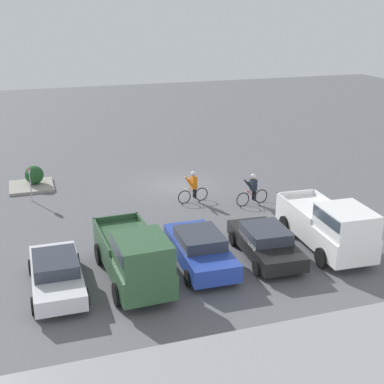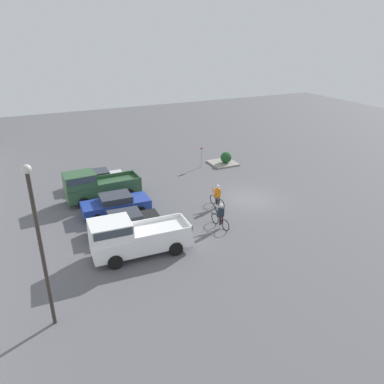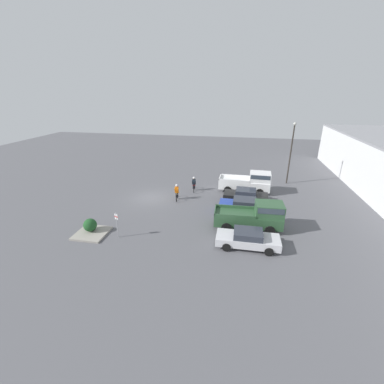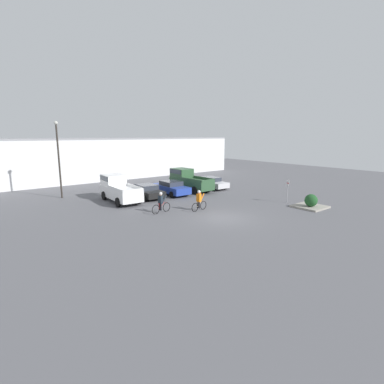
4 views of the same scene
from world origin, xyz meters
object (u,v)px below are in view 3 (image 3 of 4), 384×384
(cyclist_0, at_px, (177,192))
(lamppost, at_px, (291,149))
(fire_lane_sign, at_px, (117,223))
(shrub, at_px, (90,225))
(cyclist_1, at_px, (194,184))
(sedan_0, at_px, (246,195))
(sedan_1, at_px, (244,206))
(sedan_2, at_px, (248,239))
(pickup_truck_1, at_px, (255,215))
(pickup_truck_0, at_px, (249,182))

(cyclist_0, height_order, lamppost, lamppost)
(fire_lane_sign, relative_size, shrub, 2.01)
(cyclist_1, xyz_separation_m, fire_lane_sign, (10.93, -4.04, 0.44))
(sedan_0, distance_m, sedan_1, 2.80)
(sedan_1, relative_size, sedan_2, 1.02)
(pickup_truck_1, distance_m, fire_lane_sign, 10.96)
(sedan_0, bearing_deg, pickup_truck_1, 6.62)
(pickup_truck_1, bearing_deg, cyclist_0, -121.72)
(cyclist_0, bearing_deg, pickup_truck_0, 115.79)
(sedan_0, distance_m, fire_lane_sign, 13.26)
(cyclist_0, xyz_separation_m, lamppost, (-7.39, 12.11, 3.41))
(sedan_1, relative_size, pickup_truck_1, 0.85)
(cyclist_1, bearing_deg, pickup_truck_0, 97.26)
(shrub, bearing_deg, pickup_truck_1, 103.41)
(fire_lane_sign, height_order, shrub, fire_lane_sign)
(lamppost, relative_size, shrub, 6.98)
(pickup_truck_0, relative_size, lamppost, 0.77)
(sedan_0, bearing_deg, lamppost, 142.45)
(fire_lane_sign, xyz_separation_m, lamppost, (-15.50, 14.84, 2.98))
(cyclist_0, bearing_deg, shrub, -33.64)
(cyclist_1, bearing_deg, shrub, -31.49)
(cyclist_1, bearing_deg, fire_lane_sign, -20.27)
(sedan_2, xyz_separation_m, lamppost, (-14.97, 4.97, 3.60))
(pickup_truck_0, xyz_separation_m, lamppost, (-3.79, 4.68, 3.07))
(cyclist_0, bearing_deg, sedan_2, 43.28)
(pickup_truck_0, distance_m, lamppost, 6.76)
(sedan_2, xyz_separation_m, fire_lane_sign, (0.53, -9.87, 0.62))
(cyclist_0, distance_m, cyclist_1, 3.10)
(sedan_0, distance_m, cyclist_1, 6.09)
(pickup_truck_1, bearing_deg, lamppost, 160.08)
(pickup_truck_1, xyz_separation_m, cyclist_1, (-7.58, -6.40, -0.35))
(pickup_truck_0, relative_size, shrub, 5.37)
(sedan_0, bearing_deg, cyclist_0, -83.41)
(sedan_0, xyz_separation_m, shrub, (8.66, -12.28, 0.01))
(sedan_1, height_order, pickup_truck_1, pickup_truck_1)
(sedan_0, bearing_deg, sedan_1, -2.81)
(pickup_truck_1, relative_size, cyclist_0, 3.18)
(pickup_truck_0, bearing_deg, sedan_0, -7.67)
(sedan_1, height_order, sedan_2, sedan_1)
(pickup_truck_0, bearing_deg, cyclist_1, -82.74)
(cyclist_0, distance_m, fire_lane_sign, 8.57)
(sedan_2, height_order, lamppost, lamppost)
(lamppost, bearing_deg, sedan_1, -28.97)
(cyclist_1, bearing_deg, sedan_1, 49.48)
(sedan_1, relative_size, cyclist_0, 2.70)
(sedan_0, xyz_separation_m, sedan_2, (8.40, 0.08, -0.00))
(lamppost, bearing_deg, fire_lane_sign, -43.75)
(pickup_truck_0, height_order, sedan_1, pickup_truck_0)
(pickup_truck_0, height_order, sedan_2, pickup_truck_0)
(sedan_2, bearing_deg, shrub, -88.79)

